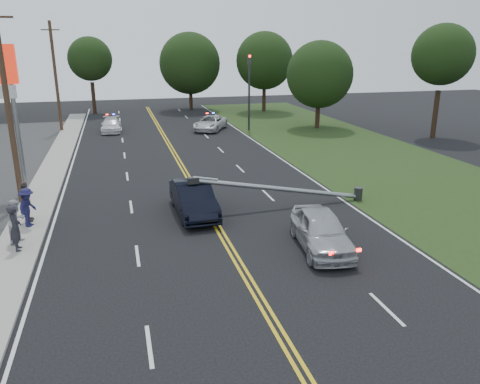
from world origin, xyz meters
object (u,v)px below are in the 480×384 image
object	(u,v)px
fallen_streetlight	(290,189)
waiting_sedan	(321,230)
utility_pole_far	(56,77)
emergency_a	(210,123)
crashed_sedan	(193,199)
emergency_b	(111,125)
traffic_signal	(249,86)
bystander_b	(17,221)
bystander_a	(15,228)
utility_pole_mid	(8,106)
bystander_d	(26,202)
bystander_c	(27,207)

from	to	relation	value
fallen_streetlight	waiting_sedan	size ratio (longest dim) A/B	2.03
utility_pole_far	emergency_a	xyz separation A→B (m)	(13.90, -3.05, -4.40)
crashed_sedan	emergency_b	distance (m)	24.71
traffic_signal	fallen_streetlight	size ratio (longest dim) A/B	0.75
traffic_signal	fallen_streetlight	bearing A→B (deg)	-100.59
crashed_sedan	bystander_b	distance (m)	7.82
waiting_sedan	bystander_a	world-z (taller)	bystander_a
utility_pole_far	bystander_b	distance (m)	27.94
emergency_b	utility_pole_far	bearing A→B (deg)	164.33
waiting_sedan	bystander_b	size ratio (longest dim) A/B	2.49
utility_pole_mid	bystander_b	distance (m)	6.98
traffic_signal	bystander_d	world-z (taller)	traffic_signal
crashed_sedan	bystander_d	xyz separation A→B (m)	(-7.66, 0.72, 0.28)
utility_pole_far	crashed_sedan	distance (m)	27.56
crashed_sedan	bystander_a	distance (m)	7.97
fallen_streetlight	emergency_b	size ratio (longest dim) A/B	2.15
crashed_sedan	emergency_b	world-z (taller)	crashed_sedan
fallen_streetlight	bystander_b	xyz separation A→B (m)	(-12.55, -1.64, 0.13)
emergency_a	bystander_d	size ratio (longest dim) A/B	2.56
bystander_a	bystander_b	distance (m)	0.82
utility_pole_mid	emergency_b	distance (m)	21.51
utility_pole_mid	waiting_sedan	size ratio (longest dim) A/B	2.17
bystander_b	utility_pole_far	bearing A→B (deg)	25.70
fallen_streetlight	bystander_d	bearing A→B (deg)	176.18
bystander_c	fallen_streetlight	bearing A→B (deg)	-71.56
bystander_b	bystander_c	xyz separation A→B (m)	(0.12, 1.82, -0.03)
emergency_a	bystander_c	xyz separation A→B (m)	(-12.94, -22.77, 0.33)
traffic_signal	emergency_a	size ratio (longest dim) A/B	1.44
waiting_sedan	bystander_c	bearing A→B (deg)	163.91
utility_pole_mid	bystander_c	world-z (taller)	utility_pole_mid
utility_pole_mid	bystander_c	bearing A→B (deg)	-75.99
traffic_signal	emergency_a	xyz separation A→B (m)	(-3.60, 0.95, -3.52)
utility_pole_mid	crashed_sedan	distance (m)	10.24
bystander_c	bystander_b	bearing A→B (deg)	-164.50
fallen_streetlight	bystander_c	xyz separation A→B (m)	(-12.43, 0.18, 0.10)
utility_pole_far	bystander_a	xyz separation A→B (m)	(0.91, -28.45, -4.03)
emergency_a	bystander_d	bearing A→B (deg)	-91.80
bystander_d	waiting_sedan	bearing A→B (deg)	-115.49
waiting_sedan	bystander_b	xyz separation A→B (m)	(-11.96, 3.55, 0.26)
crashed_sedan	bystander_b	xyz separation A→B (m)	(-7.61, -1.76, 0.25)
traffic_signal	waiting_sedan	xyz separation A→B (m)	(-4.70, -27.18, -3.42)
utility_pole_far	waiting_sedan	size ratio (longest dim) A/B	2.17
traffic_signal	crashed_sedan	distance (m)	23.92
traffic_signal	bystander_a	bearing A→B (deg)	-124.15
fallen_streetlight	bystander_c	world-z (taller)	fallen_streetlight
traffic_signal	bystander_c	world-z (taller)	traffic_signal
bystander_a	bystander_c	distance (m)	2.63
emergency_a	utility_pole_mid	bearing A→B (deg)	-97.40
fallen_streetlight	crashed_sedan	bearing A→B (deg)	178.61
fallen_streetlight	bystander_c	size ratio (longest dim) A/B	5.22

